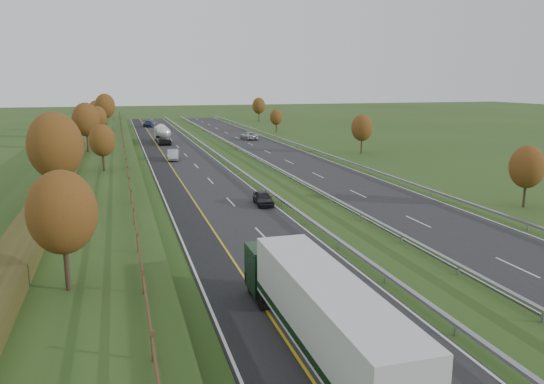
{
  "coord_description": "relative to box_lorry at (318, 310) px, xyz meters",
  "views": [
    {
      "loc": [
        -9.27,
        -16.02,
        11.94
      ],
      "look_at": [
        3.72,
        28.6,
        2.2
      ],
      "focal_mm": 35.0,
      "sensor_mm": 36.0,
      "label": 1
    }
  ],
  "objects": [
    {
      "name": "car_dark_near",
      "position": [
        5.54,
        29.16,
        -1.61
      ],
      "size": [
        1.84,
        4.07,
        1.36
      ],
      "primitive_type": "imported",
      "rotation": [
        0.0,
        0.0,
        -0.06
      ],
      "color": "black",
      "rests_on": "near_carriageway"
    },
    {
      "name": "far_carriageway",
      "position": [
        17.97,
        56.27,
        -2.31
      ],
      "size": [
        10.5,
        200.0,
        0.04
      ],
      "primitive_type": "cube",
      "color": "black",
      "rests_on": "ground"
    },
    {
      "name": "lane_markings",
      "position": [
        7.87,
        56.15,
        -2.28
      ],
      "size": [
        26.75,
        200.0,
        0.01
      ],
      "color": "silver",
      "rests_on": "near_carriageway"
    },
    {
      "name": "trees_left",
      "position": [
        -11.17,
        52.9,
        4.04
      ],
      "size": [
        6.64,
        164.3,
        7.66
      ],
      "color": "#2D2116",
      "rests_on": "embankment_left"
    },
    {
      "name": "median_barrier_near",
      "position": [
        7.17,
        56.27,
        -1.72
      ],
      "size": [
        0.32,
        200.0,
        0.71
      ],
      "color": "gray",
      "rests_on": "ground"
    },
    {
      "name": "outer_barrier_far",
      "position": [
        23.77,
        56.27,
        -1.71
      ],
      "size": [
        0.32,
        200.0,
        0.71
      ],
      "color": "gray",
      "rests_on": "ground"
    },
    {
      "name": "road_tanker",
      "position": [
        0.66,
        86.42,
        -0.47
      ],
      "size": [
        2.4,
        11.22,
        3.46
      ],
      "color": "silver",
      "rests_on": "near_carriageway"
    },
    {
      "name": "hedge_left",
      "position": [
        -13.53,
        56.27,
        0.22
      ],
      "size": [
        2.2,
        180.0,
        1.1
      ],
      "primitive_type": "cube",
      "color": "#303415",
      "rests_on": "embankment_left"
    },
    {
      "name": "ground",
      "position": [
        9.47,
        51.27,
        -2.33
      ],
      "size": [
        400.0,
        400.0,
        0.0
      ],
      "primitive_type": "plane",
      "color": "#294619",
      "rests_on": "ground"
    },
    {
      "name": "car_silver_mid",
      "position": [
        0.18,
        62.2,
        -1.51
      ],
      "size": [
        2.2,
        4.89,
        1.56
      ],
      "primitive_type": "imported",
      "rotation": [
        0.0,
        0.0,
        -0.12
      ],
      "color": "#A09FA4",
      "rests_on": "near_carriageway"
    },
    {
      "name": "fence_left",
      "position": [
        -7.03,
        55.86,
        0.4
      ],
      "size": [
        0.12,
        189.06,
        1.2
      ],
      "color": "#422B19",
      "rests_on": "embankment_left"
    },
    {
      "name": "embankment_left",
      "position": [
        -11.53,
        56.27,
        -1.33
      ],
      "size": [
        12.0,
        200.0,
        2.0
      ],
      "primitive_type": "cube",
      "color": "#294619",
      "rests_on": "ground"
    },
    {
      "name": "trees_far",
      "position": [
        31.27,
        85.49,
        1.92
      ],
      "size": [
        8.45,
        118.6,
        7.12
      ],
      "color": "#2D2116",
      "rests_on": "ground"
    },
    {
      "name": "hard_shoulder",
      "position": [
        -2.28,
        56.27,
        -2.31
      ],
      "size": [
        3.0,
        200.0,
        0.04
      ],
      "primitive_type": "cube",
      "color": "black",
      "rests_on": "ground"
    },
    {
      "name": "car_oncoming",
      "position": [
        18.39,
        87.4,
        -1.51
      ],
      "size": [
        2.87,
        5.71,
        1.55
      ],
      "primitive_type": "imported",
      "rotation": [
        0.0,
        0.0,
        3.19
      ],
      "color": "silver",
      "rests_on": "far_carriageway"
    },
    {
      "name": "car_small_far",
      "position": [
        0.07,
        124.98,
        -1.51
      ],
      "size": [
        2.62,
        5.52,
        1.55
      ],
      "primitive_type": "imported",
      "rotation": [
        0.0,
        0.0,
        0.08
      ],
      "color": "#151C44",
      "rests_on": "near_carriageway"
    },
    {
      "name": "near_carriageway",
      "position": [
        1.47,
        56.27,
        -2.31
      ],
      "size": [
        10.5,
        200.0,
        0.04
      ],
      "primitive_type": "cube",
      "color": "black",
      "rests_on": "ground"
    },
    {
      "name": "box_lorry",
      "position": [
        0.0,
        0.0,
        0.0
      ],
      "size": [
        2.58,
        16.28,
        4.06
      ],
      "color": "black",
      "rests_on": "near_carriageway"
    },
    {
      "name": "median_barrier_far",
      "position": [
        12.27,
        56.27,
        -1.72
      ],
      "size": [
        0.32,
        200.0,
        0.71
      ],
      "color": "gray",
      "rests_on": "ground"
    }
  ]
}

